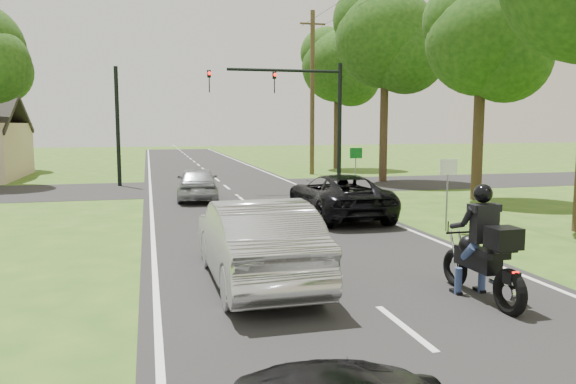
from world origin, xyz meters
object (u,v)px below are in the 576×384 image
object	(u,v)px
traffic_signal	(302,103)
utility_pole_far	(312,92)
dark_suv	(338,196)
sign_white	(448,177)
motorcycle_rider	(484,255)
silver_sedan	(256,241)
sign_green	(356,160)
silver_suv	(198,183)

from	to	relation	value
traffic_signal	utility_pole_far	world-z (taller)	utility_pole_far
utility_pole_far	dark_suv	bearing A→B (deg)	-103.41
dark_suv	utility_pole_far	bearing A→B (deg)	-102.93
traffic_signal	sign_white	size ratio (longest dim) A/B	3.00
motorcycle_rider	silver_sedan	bearing A→B (deg)	150.23
silver_sedan	sign_green	xyz separation A→B (m)	(6.66, 11.98, 0.75)
silver_sedan	traffic_signal	size ratio (longest dim) A/B	0.80
dark_suv	traffic_signal	distance (m)	8.70
dark_suv	motorcycle_rider	bearing A→B (deg)	87.70
dark_suv	silver_suv	distance (m)	7.06
traffic_signal	silver_sedan	bearing A→B (deg)	-108.76
motorcycle_rider	silver_suv	world-z (taller)	motorcycle_rider
motorcycle_rider	dark_suv	distance (m)	9.13
silver_sedan	traffic_signal	distance (m)	16.18
sign_white	silver_sedan	bearing A→B (deg)	-148.35
traffic_signal	sign_green	xyz separation A→B (m)	(1.56, -3.02, -2.54)
silver_suv	sign_white	xyz separation A→B (m)	(6.50, -8.74, 0.89)
sign_green	motorcycle_rider	bearing A→B (deg)	-101.83
traffic_signal	sign_green	size ratio (longest dim) A/B	3.00
sign_white	sign_green	size ratio (longest dim) A/B	1.00
motorcycle_rider	traffic_signal	size ratio (longest dim) A/B	0.38
dark_suv	traffic_signal	xyz separation A→B (m)	(0.94, 7.96, 3.39)
motorcycle_rider	silver_sedan	xyz separation A→B (m)	(-3.71, 2.08, 0.02)
motorcycle_rider	traffic_signal	xyz separation A→B (m)	(1.38, 17.08, 3.31)
dark_suv	sign_green	xyz separation A→B (m)	(2.50, 4.94, 0.85)
dark_suv	utility_pole_far	world-z (taller)	utility_pole_far
dark_suv	sign_green	distance (m)	5.60
utility_pole_far	silver_suv	bearing A→B (deg)	-127.88
dark_suv	traffic_signal	world-z (taller)	traffic_signal
motorcycle_rider	utility_pole_far	bearing A→B (deg)	79.90
sign_white	sign_green	world-z (taller)	same
dark_suv	sign_white	xyz separation A→B (m)	(2.30, -3.06, 0.85)
silver_sedan	silver_suv	distance (m)	12.72
utility_pole_far	sign_green	bearing A→B (deg)	-96.73
silver_suv	sign_white	bearing A→B (deg)	131.20
motorcycle_rider	traffic_signal	world-z (taller)	traffic_signal
utility_pole_far	sign_white	bearing A→B (deg)	-94.51
silver_suv	sign_green	world-z (taller)	sign_green
sign_white	traffic_signal	bearing A→B (deg)	97.05
silver_sedan	sign_white	xyz separation A→B (m)	(6.46, 3.98, 0.75)
motorcycle_rider	silver_suv	xyz separation A→B (m)	(-3.75, 14.80, -0.12)
motorcycle_rider	sign_white	xyz separation A→B (m)	(2.75, 6.06, 0.77)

